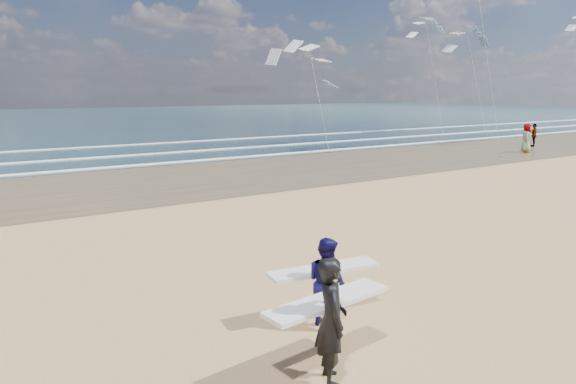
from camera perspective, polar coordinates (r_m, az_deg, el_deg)
wet_sand_strip at (r=33.98m, az=11.83°, el=3.88°), size 220.00×12.00×0.01m
ocean at (r=81.66m, az=-15.87°, el=7.90°), size 220.00×100.00×0.02m
foam_breakers at (r=41.74m, az=2.09°, el=5.52°), size 220.00×11.70×0.05m
surfer_near at (r=7.74m, az=4.79°, el=-13.78°), size 2.24×1.15×1.92m
surfer_far at (r=9.50m, az=4.28°, el=-9.78°), size 2.25×1.16×1.66m
beachgoer_0 at (r=39.04m, az=24.98°, el=5.46°), size 1.15×1.05×1.98m
beachgoer_1 at (r=43.25m, az=25.65°, el=5.71°), size 1.08×0.94×1.74m
kite_0 at (r=37.52m, az=20.92°, el=16.18°), size 6.31×4.79×14.07m
kite_1 at (r=39.02m, az=3.05°, el=12.39°), size 6.44×4.81×8.63m
kite_2 at (r=54.39m, az=19.90°, el=13.01°), size 6.15×4.78×11.53m
kite_5 at (r=55.90m, az=15.78°, el=13.28°), size 5.03×4.65×12.49m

